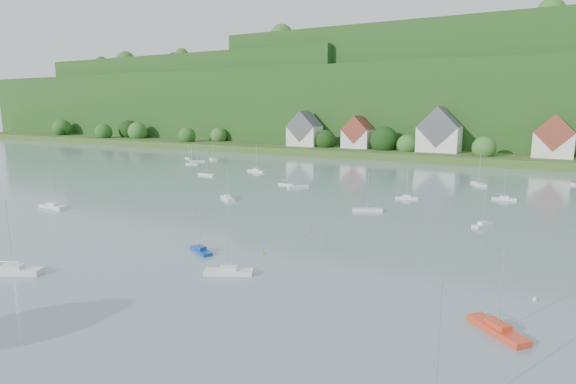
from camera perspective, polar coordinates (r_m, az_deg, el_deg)
The scene contains 15 objects.
far_shore_strip at distance 212.00m, azimuth 17.04°, elevation 4.61°, with size 600.00×60.00×3.00m, color #375821.
forested_ridge at distance 278.42m, azimuth 20.48°, elevation 10.09°, with size 620.00×181.22×69.89m.
village_building_0 at distance 217.93m, azimuth 2.02°, elevation 7.31°, with size 14.00×10.40×16.00m.
village_building_1 at distance 209.54m, azimuth 8.40°, elevation 6.88°, with size 12.00×9.36×14.00m.
village_building_2 at distance 198.62m, azimuth 17.83°, elevation 6.75°, with size 16.00×11.44×18.00m.
village_building_3 at distance 192.57m, azimuth 29.45°, elevation 5.57°, with size 13.00×10.40×15.50m.
near_sailboat_0 at distance 69.97m, azimuth -30.32°, elevation -8.18°, with size 7.26×5.05×9.64m.
near_sailboat_1 at distance 70.26m, azimuth -10.49°, elevation -6.90°, with size 5.14×3.53×6.81m.
near_sailboat_3 at distance 60.92m, azimuth -7.21°, elevation -9.48°, with size 6.27×4.32×8.31m.
near_sailboat_5 at distance 50.08m, azimuth 24.04°, elevation -14.85°, with size 6.02×5.61×8.70m.
near_sailboat_6 at distance 110.02m, azimuth -26.56°, elevation -1.53°, with size 6.70×1.99×9.00m.
mooring_buoy_2 at distance 68.73m, azimuth -3.02°, elevation -7.48°, with size 0.38×0.38×0.38m, color orange.
mooring_buoy_3 at distance 79.92m, azimuth 2.52°, elevation -4.91°, with size 0.40×0.40×0.40m, color orange.
mooring_buoy_4 at distance 59.53m, azimuth 27.67°, elevation -11.57°, with size 0.47×0.47×0.47m, color white.
far_sailboat_cluster at distance 130.28m, azimuth 11.03°, elevation 1.03°, with size 182.87×68.22×8.71m.
Camera 1 is at (45.13, -6.22, 21.02)m, focal length 29.39 mm.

